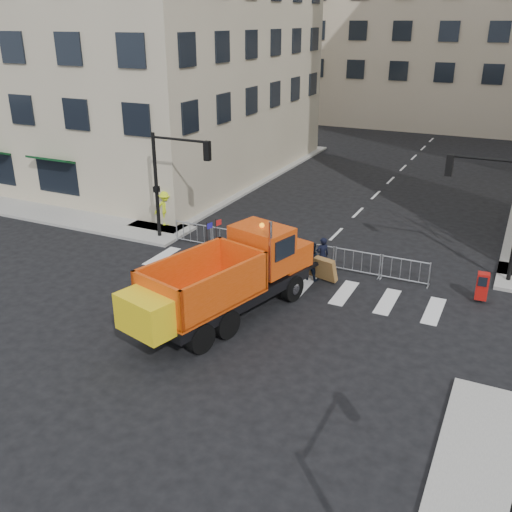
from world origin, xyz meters
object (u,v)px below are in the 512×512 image
at_px(plow_truck, 225,278).
at_px(cop_b, 311,261).
at_px(cop_c, 279,265).
at_px(newspaper_box, 482,286).
at_px(cop_a, 322,255).
at_px(worker, 166,208).

distance_m(plow_truck, cop_b, 4.97).
relative_size(plow_truck, cop_c, 6.06).
xyz_separation_m(cop_b, cop_c, (-1.09, -0.96, -0.04)).
xyz_separation_m(plow_truck, cop_c, (0.54, 3.67, -0.83)).
distance_m(cop_c, newspaper_box, 8.17).
relative_size(cop_b, newspaper_box, 1.55).
relative_size(plow_truck, cop_a, 5.88).
relative_size(worker, newspaper_box, 1.70).
height_order(cop_b, worker, worker).
distance_m(cop_a, worker, 9.80).
distance_m(plow_truck, cop_a, 5.81).
distance_m(cop_b, cop_c, 1.45).
bearing_deg(cop_b, cop_a, -102.52).
xyz_separation_m(cop_a, cop_b, (-0.23, -0.82, 0.01)).
height_order(cop_a, newspaper_box, cop_a).
relative_size(cop_a, cop_b, 0.99).
bearing_deg(worker, cop_b, -44.70).
xyz_separation_m(cop_c, newspaper_box, (7.96, 1.84, -0.11)).
bearing_deg(cop_c, cop_a, -157.68).
bearing_deg(plow_truck, cop_a, -3.92).
height_order(cop_a, cop_c, cop_a).
bearing_deg(plow_truck, cop_c, 6.63).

